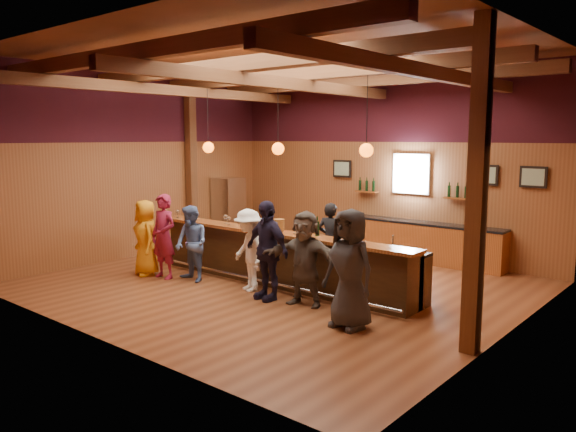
# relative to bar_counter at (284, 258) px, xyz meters

# --- Properties ---
(room) EXTENTS (9.04, 9.00, 4.52)m
(room) POSITION_rel_bar_counter_xyz_m (-0.02, -0.09, 2.69)
(room) COLOR brown
(room) RESTS_ON ground
(bar_counter) EXTENTS (6.30, 1.07, 1.11)m
(bar_counter) POSITION_rel_bar_counter_xyz_m (0.00, 0.00, 0.00)
(bar_counter) COLOR black
(bar_counter) RESTS_ON ground
(back_bar_cabinet) EXTENTS (4.00, 0.52, 0.95)m
(back_bar_cabinet) POSITION_rel_bar_counter_xyz_m (1.18, 3.57, -0.05)
(back_bar_cabinet) COLOR brown
(back_bar_cabinet) RESTS_ON ground
(window) EXTENTS (0.95, 0.09, 0.95)m
(window) POSITION_rel_bar_counter_xyz_m (0.78, 3.80, 1.53)
(window) COLOR silver
(window) RESTS_ON room
(framed_pictures) EXTENTS (5.35, 0.05, 0.45)m
(framed_pictures) POSITION_rel_bar_counter_xyz_m (1.65, 3.79, 1.58)
(framed_pictures) COLOR black
(framed_pictures) RESTS_ON room
(wine_shelves) EXTENTS (3.00, 0.18, 0.30)m
(wine_shelves) POSITION_rel_bar_counter_xyz_m (0.78, 3.73, 1.10)
(wine_shelves) COLOR brown
(wine_shelves) RESTS_ON room
(pendant_lights) EXTENTS (4.24, 0.24, 1.37)m
(pendant_lights) POSITION_rel_bar_counter_xyz_m (-0.02, -0.15, 2.19)
(pendant_lights) COLOR black
(pendant_lights) RESTS_ON room
(stainless_fridge) EXTENTS (0.70, 0.70, 1.80)m
(stainless_fridge) POSITION_rel_bar_counter_xyz_m (-4.12, 2.45, 0.38)
(stainless_fridge) COLOR silver
(stainless_fridge) RESTS_ON ground
(customer_orange) EXTENTS (0.91, 0.74, 1.61)m
(customer_orange) POSITION_rel_bar_counter_xyz_m (-2.70, -1.36, 0.28)
(customer_orange) COLOR orange
(customer_orange) RESTS_ON ground
(customer_redvest) EXTENTS (0.67, 0.46, 1.76)m
(customer_redvest) POSITION_rel_bar_counter_xyz_m (-2.19, -1.28, 0.36)
(customer_redvest) COLOR maroon
(customer_redvest) RESTS_ON ground
(customer_denim) EXTENTS (0.82, 0.67, 1.55)m
(customer_denim) POSITION_rel_bar_counter_xyz_m (-1.54, -1.09, 0.26)
(customer_denim) COLOR #4E679C
(customer_denim) RESTS_ON ground
(customer_white) EXTENTS (1.16, 0.92, 1.58)m
(customer_white) POSITION_rel_bar_counter_xyz_m (-0.15, -0.86, 0.27)
(customer_white) COLOR white
(customer_white) RESTS_ON ground
(customer_navy) EXTENTS (1.11, 0.59, 1.81)m
(customer_navy) POSITION_rel_bar_counter_xyz_m (0.49, -1.05, 0.38)
(customer_navy) COLOR black
(customer_navy) RESTS_ON ground
(customer_brown) EXTENTS (1.62, 0.79, 1.67)m
(customer_brown) POSITION_rel_bar_counter_xyz_m (1.24, -0.90, 0.31)
(customer_brown) COLOR #524941
(customer_brown) RESTS_ON ground
(customer_dark) EXTENTS (0.97, 0.69, 1.86)m
(customer_dark) POSITION_rel_bar_counter_xyz_m (2.50, -1.38, 0.41)
(customer_dark) COLOR #2B2A2D
(customer_dark) RESTS_ON ground
(bartender) EXTENTS (0.64, 0.48, 1.58)m
(bartender) POSITION_rel_bar_counter_xyz_m (0.45, 0.97, 0.27)
(bartender) COLOR black
(bartender) RESTS_ON ground
(ice_bucket) EXTENTS (0.22, 0.22, 0.23)m
(ice_bucket) POSITION_rel_bar_counter_xyz_m (0.10, -0.27, 0.71)
(ice_bucket) COLOR brown
(ice_bucket) RESTS_ON bar_counter
(bottle_a) EXTENTS (0.08, 0.08, 0.35)m
(bottle_a) POSITION_rel_bar_counter_xyz_m (0.60, -0.21, 0.72)
(bottle_a) COLOR black
(bottle_a) RESTS_ON bar_counter
(bottle_b) EXTENTS (0.08, 0.08, 0.36)m
(bottle_b) POSITION_rel_bar_counter_xyz_m (0.98, -0.20, 0.73)
(bottle_b) COLOR black
(bottle_b) RESTS_ON bar_counter
(glass_a) EXTENTS (0.08, 0.08, 0.18)m
(glass_a) POSITION_rel_bar_counter_xyz_m (-2.84, -0.37, 0.72)
(glass_a) COLOR silver
(glass_a) RESTS_ON bar_counter
(glass_b) EXTENTS (0.07, 0.07, 0.16)m
(glass_b) POSITION_rel_bar_counter_xyz_m (-2.23, -0.38, 0.71)
(glass_b) COLOR silver
(glass_b) RESTS_ON bar_counter
(glass_c) EXTENTS (0.09, 0.09, 0.19)m
(glass_c) POSITION_rel_bar_counter_xyz_m (-1.38, -0.27, 0.73)
(glass_c) COLOR silver
(glass_c) RESTS_ON bar_counter
(glass_d) EXTENTS (0.08, 0.08, 0.18)m
(glass_d) POSITION_rel_bar_counter_xyz_m (-1.18, -0.38, 0.72)
(glass_d) COLOR silver
(glass_d) RESTS_ON bar_counter
(glass_e) EXTENTS (0.09, 0.09, 0.20)m
(glass_e) POSITION_rel_bar_counter_xyz_m (-0.45, -0.31, 0.73)
(glass_e) COLOR silver
(glass_e) RESTS_ON bar_counter
(glass_f) EXTENTS (0.07, 0.07, 0.16)m
(glass_f) POSITION_rel_bar_counter_xyz_m (0.55, -0.33, 0.70)
(glass_f) COLOR silver
(glass_f) RESTS_ON bar_counter
(glass_g) EXTENTS (0.08, 0.08, 0.19)m
(glass_g) POSITION_rel_bar_counter_xyz_m (1.63, -0.25, 0.72)
(glass_g) COLOR silver
(glass_g) RESTS_ON bar_counter
(glass_h) EXTENTS (0.08, 0.08, 0.19)m
(glass_h) POSITION_rel_bar_counter_xyz_m (2.01, -0.32, 0.72)
(glass_h) COLOR silver
(glass_h) RESTS_ON bar_counter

